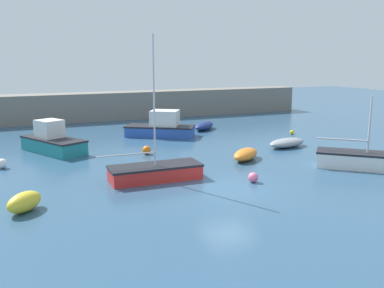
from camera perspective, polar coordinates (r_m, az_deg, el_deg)
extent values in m
cube|color=#2D5170|center=(21.79, 4.82, -6.20)|extent=(120.00, 120.00, 0.20)
cube|color=slate|center=(46.43, -10.98, 5.01)|extent=(44.95, 2.86, 2.88)
ellipsoid|color=orange|center=(27.77, 7.16, -1.38)|extent=(2.89, 2.67, 0.74)
cube|color=#2D56B7|center=(35.95, -4.28, 1.66)|extent=(5.84, 4.79, 0.78)
cube|color=black|center=(35.87, -4.29, 2.37)|extent=(5.96, 4.88, 0.12)
cube|color=silver|center=(35.68, -3.65, 3.38)|extent=(2.84, 2.71, 1.41)
ellipsoid|color=navy|center=(39.11, 1.61, 2.43)|extent=(3.22, 3.16, 0.71)
cube|color=teal|center=(31.29, -17.97, -0.25)|extent=(4.13, 5.52, 0.89)
cube|color=black|center=(31.19, -18.02, 0.66)|extent=(4.21, 5.63, 0.12)
cube|color=silver|center=(31.42, -18.47, 1.85)|extent=(2.07, 2.15, 1.35)
ellipsoid|color=yellow|center=(19.82, -21.45, -7.21)|extent=(1.92, 1.96, 0.85)
ellipsoid|color=gray|center=(32.25, 12.54, 0.16)|extent=(3.50, 2.09, 0.65)
cube|color=red|center=(23.22, -4.91, -3.92)|extent=(4.91, 1.90, 0.71)
cube|color=black|center=(23.11, -4.93, -2.93)|extent=(5.01, 1.94, 0.12)
cylinder|color=silver|center=(22.51, -5.08, 5.55)|extent=(0.09, 0.09, 6.97)
cylinder|color=silver|center=(22.54, -8.76, -1.43)|extent=(3.13, 0.14, 0.07)
cube|color=white|center=(27.40, 22.27, -2.19)|extent=(5.33, 5.07, 0.87)
cube|color=black|center=(27.30, 22.35, -1.18)|extent=(5.44, 5.17, 0.12)
cylinder|color=silver|center=(27.01, 22.62, 2.29)|extent=(0.12, 0.12, 3.47)
cylinder|color=silver|center=(27.09, 19.39, 0.57)|extent=(2.23, 2.04, 0.09)
sphere|color=yellow|center=(37.70, 13.19, 1.54)|extent=(0.38, 0.38, 0.38)
sphere|color=#EA668C|center=(22.91, 8.16, -4.43)|extent=(0.54, 0.54, 0.54)
sphere|color=white|center=(27.86, -23.99, -2.40)|extent=(0.59, 0.59, 0.59)
sphere|color=orange|center=(29.34, -6.07, -0.80)|extent=(0.59, 0.59, 0.59)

